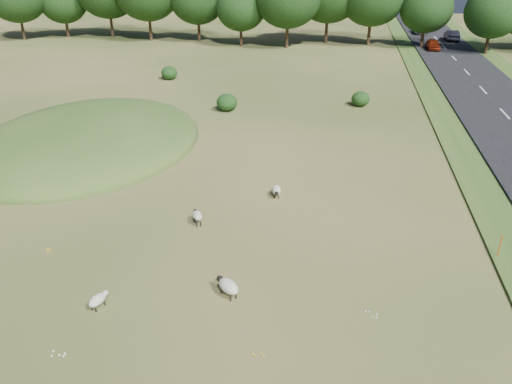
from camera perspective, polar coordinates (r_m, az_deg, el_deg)
ground at (r=42.46m, az=1.06°, el=8.41°), size 160.00×160.00×0.00m
mound at (r=38.99m, az=-18.65°, el=5.36°), size 16.00×20.00×4.00m
road at (r=53.40m, az=24.96°, el=9.87°), size 8.00×150.00×0.25m
shrubs at (r=48.44m, az=-1.73°, el=11.54°), size 22.02×12.02×1.50m
marker_post at (r=25.63m, az=26.09°, el=-5.62°), size 0.06×0.06×1.20m
sheep_0 at (r=21.23m, az=-17.62°, el=-11.65°), size 0.69×1.06×0.59m
sheep_1 at (r=20.83m, az=-3.23°, el=-10.67°), size 1.27×1.18×0.76m
sheep_2 at (r=28.65m, az=2.35°, el=0.19°), size 0.65×1.17×0.65m
sheep_3 at (r=25.94m, az=-6.74°, el=-2.67°), size 0.81×1.05×0.74m
car_1 at (r=75.61m, az=19.59°, el=15.62°), size 1.65×4.11×1.40m
car_3 at (r=89.70m, az=18.29°, el=17.24°), size 2.19×4.76×1.32m
car_5 at (r=84.09m, az=21.47°, el=16.32°), size 1.61×4.62×1.52m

